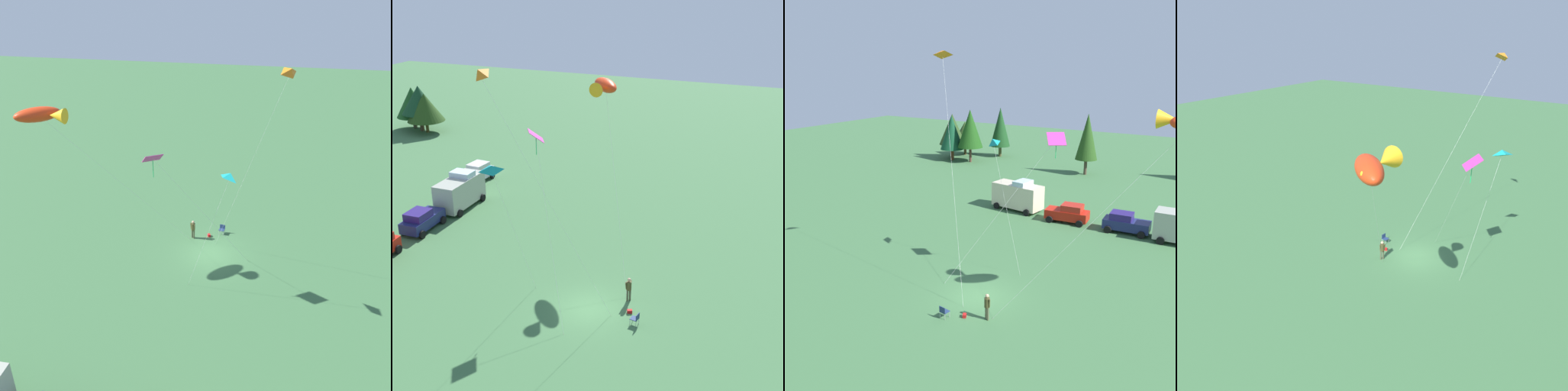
# 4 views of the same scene
# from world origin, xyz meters

# --- Properties ---
(ground_plane) EXTENTS (160.00, 160.00, 0.00)m
(ground_plane) POSITION_xyz_m (0.00, 0.00, 0.00)
(ground_plane) COLOR #3B673C
(person_kite_flyer) EXTENTS (0.51, 0.47, 1.74)m
(person_kite_flyer) POSITION_xyz_m (1.90, -2.16, 1.02)
(person_kite_flyer) COLOR #474B33
(person_kite_flyer) RESTS_ON ground
(folding_chair) EXTENTS (0.55, 0.55, 0.82)m
(folding_chair) POSITION_xyz_m (-0.50, -3.43, 0.49)
(folding_chair) COLOR navy
(folding_chair) RESTS_ON ground
(backpack_on_grass) EXTENTS (0.34, 0.38, 0.22)m
(backpack_on_grass) POSITION_xyz_m (0.57, -2.69, 0.11)
(backpack_on_grass) COLOR #B01716
(backpack_on_grass) RESTS_ON ground
(kite_large_fish) EXTENTS (11.25, 6.96, 12.90)m
(kite_large_fish) POSITION_xyz_m (11.43, 3.40, 12.34)
(kite_large_fish) COLOR red
(kite_large_fish) RESTS_ON ground
(kite_delta_orange) EXTENTS (5.70, 6.03, 16.36)m
(kite_delta_orange) POSITION_xyz_m (-5.23, 3.67, 15.94)
(kite_delta_orange) COLOR orange
(kite_delta_orange) RESTS_ON ground
(kite_diamond_rainbow) EXTENTS (7.05, 5.49, 10.81)m
(kite_diamond_rainbow) POSITION_xyz_m (2.99, 4.98, 10.19)
(kite_diamond_rainbow) COLOR #D33397
(kite_diamond_rainbow) RESTS_ON ground
(kite_delta_teal) EXTENTS (3.73, 1.69, 10.07)m
(kite_delta_teal) POSITION_xyz_m (-2.03, 5.37, 9.72)
(kite_delta_teal) COLOR teal
(kite_delta_teal) RESTS_ON ground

